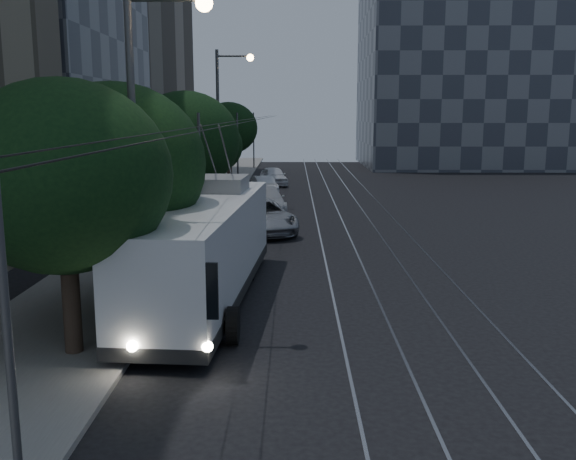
# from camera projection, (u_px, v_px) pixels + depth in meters

# --- Properties ---
(ground) EXTENTS (120.00, 120.00, 0.00)m
(ground) POSITION_uv_depth(u_px,v_px,m) (327.00, 310.00, 19.84)
(ground) COLOR black
(ground) RESTS_ON ground
(sidewalk) EXTENTS (5.00, 90.00, 0.15)m
(sidewalk) POSITION_uv_depth(u_px,v_px,m) (189.00, 210.00, 39.56)
(sidewalk) COLOR gray
(sidewalk) RESTS_ON ground
(tram_rails) EXTENTS (4.52, 90.00, 0.02)m
(tram_rails) POSITION_uv_depth(u_px,v_px,m) (351.00, 211.00, 39.49)
(tram_rails) COLOR #95969D
(tram_rails) RESTS_ON ground
(overhead_wires) EXTENTS (2.23, 90.00, 6.00)m
(overhead_wires) POSITION_uv_depth(u_px,v_px,m) (229.00, 155.00, 38.93)
(overhead_wires) COLOR black
(overhead_wires) RESTS_ON ground
(building_distant_right) EXTENTS (22.00, 18.00, 24.00)m
(building_distant_right) POSITION_uv_depth(u_px,v_px,m) (464.00, 58.00, 71.61)
(building_distant_right) COLOR #3A3F4A
(building_distant_right) RESTS_ON ground
(trolleybus) EXTENTS (3.46, 12.61, 5.63)m
(trolleybus) POSITION_uv_depth(u_px,v_px,m) (206.00, 248.00, 20.61)
(trolleybus) COLOR white
(trolleybus) RESTS_ON ground
(pickup_silver) EXTENTS (4.40, 6.55, 1.67)m
(pickup_silver) POSITION_uv_depth(u_px,v_px,m) (261.00, 216.00, 32.55)
(pickup_silver) COLOR #9A9BA1
(pickup_silver) RESTS_ON ground
(car_white_a) EXTENTS (3.25, 4.87, 1.54)m
(car_white_a) POSITION_uv_depth(u_px,v_px,m) (231.00, 214.00, 33.51)
(car_white_a) COLOR silver
(car_white_a) RESTS_ON ground
(car_white_b) EXTENTS (2.81, 5.57, 1.55)m
(car_white_b) POSITION_uv_depth(u_px,v_px,m) (266.00, 200.00, 38.90)
(car_white_b) COLOR #B4B4B8
(car_white_b) RESTS_ON ground
(car_white_c) EXTENTS (2.35, 4.18, 1.30)m
(car_white_c) POSITION_uv_depth(u_px,v_px,m) (264.00, 185.00, 47.96)
(car_white_c) COLOR silver
(car_white_c) RESTS_ON ground
(car_white_d) EXTENTS (2.73, 4.80, 1.54)m
(car_white_d) POSITION_uv_depth(u_px,v_px,m) (274.00, 176.00, 53.51)
(car_white_d) COLOR white
(car_white_d) RESTS_ON ground
(tree_0) EXTENTS (5.17, 5.17, 6.84)m
(tree_0) POSITION_uv_depth(u_px,v_px,m) (63.00, 177.00, 15.21)
(tree_0) COLOR #30221B
(tree_0) RESTS_ON ground
(tree_1) EXTENTS (5.59, 5.59, 6.95)m
(tree_1) POSITION_uv_depth(u_px,v_px,m) (115.00, 165.00, 19.57)
(tree_1) COLOR #30221B
(tree_1) RESTS_ON ground
(tree_2) EXTENTS (5.49, 5.49, 7.10)m
(tree_2) POSITION_uv_depth(u_px,v_px,m) (186.00, 140.00, 32.44)
(tree_2) COLOR #30221B
(tree_2) RESTS_ON ground
(tree_3) EXTENTS (4.99, 4.99, 6.56)m
(tree_3) POSITION_uv_depth(u_px,v_px,m) (194.00, 141.00, 38.50)
(tree_3) COLOR #30221B
(tree_3) RESTS_ON ground
(tree_4) EXTENTS (4.14, 4.14, 5.70)m
(tree_4) POSITION_uv_depth(u_px,v_px,m) (212.00, 146.00, 42.81)
(tree_4) COLOR #30221B
(tree_4) RESTS_ON ground
(tree_5) EXTENTS (4.99, 4.99, 6.91)m
(tree_5) POSITION_uv_depth(u_px,v_px,m) (229.00, 128.00, 55.58)
(tree_5) COLOR #30221B
(tree_5) RESTS_ON ground
(streetlamp_near) EXTENTS (2.24, 0.44, 9.17)m
(streetlamp_near) POSITION_uv_depth(u_px,v_px,m) (148.00, 130.00, 16.58)
(streetlamp_near) COLOR #4E4E50
(streetlamp_near) RESTS_ON ground
(streetlamp_far) EXTENTS (2.39, 0.44, 9.85)m
(streetlamp_far) POSITION_uv_depth(u_px,v_px,m) (225.00, 114.00, 40.35)
(streetlamp_far) COLOR #4E4E50
(streetlamp_far) RESTS_ON ground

